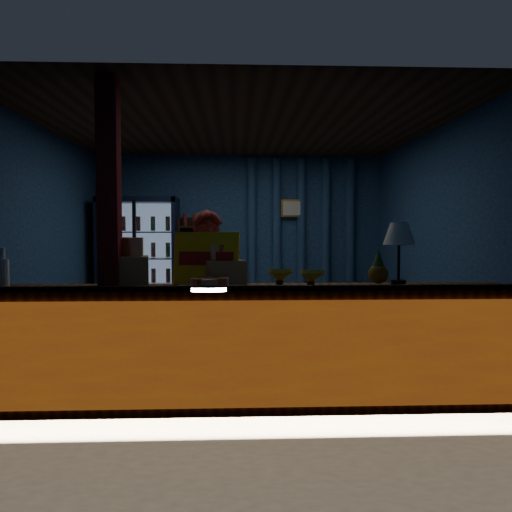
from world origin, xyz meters
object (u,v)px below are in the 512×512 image
Objects in this scene: shopkeeper at (208,296)px; pastry_tray at (210,285)px; table_lamp at (399,236)px; green_chair at (369,308)px.

shopkeeper is 3.19× the size of pastry_tray.
pastry_tray is (0.06, -0.68, 0.18)m from shopkeeper.
table_lamp is (1.55, 0.19, 0.37)m from pastry_tray.
green_chair is at bearing 78.93° from table_lamp.
shopkeeper reaches higher than table_lamp.
pastry_tray is 1.60m from table_lamp.
green_chair is at bearing 55.36° from shopkeeper.
green_chair is 4.01m from pastry_tray.
pastry_tray is at bearing -79.74° from shopkeeper.
table_lamp is at bearing -11.46° from shopkeeper.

